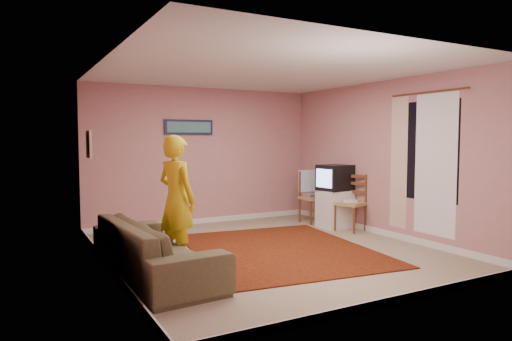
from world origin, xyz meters
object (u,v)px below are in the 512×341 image
chair_b (350,197)px  sofa (155,249)px  tv_cabinet (335,209)px  crt_tv (335,178)px  chair_a (313,192)px  person (177,199)px

chair_b → sofa: size_ratio=0.25×
chair_b → tv_cabinet: bearing=169.6°
crt_tv → chair_a: 0.68m
tv_cabinet → chair_a: chair_a is taller
sofa → person: bearing=-47.9°
chair_a → chair_b: (0.10, -0.98, 0.01)m
chair_b → sofa: bearing=-93.4°
tv_cabinet → sofa: 3.99m
crt_tv → chair_a: crt_tv is taller
chair_a → sofa: (-3.70, -1.96, -0.27)m
crt_tv → chair_a: bearing=88.6°
tv_cabinet → chair_a: (-0.05, 0.60, 0.26)m
tv_cabinet → chair_b: chair_b is taller
person → chair_a: bearing=-87.9°
chair_b → person: 3.43m
tv_cabinet → person: person is taller
person → crt_tv: bearing=-97.3°
tv_cabinet → chair_b: bearing=-82.4°
sofa → person: (0.42, 0.44, 0.51)m
tv_cabinet → crt_tv: bearing=-174.0°
chair_a → sofa: 4.19m
tv_cabinet → crt_tv: size_ratio=1.16×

